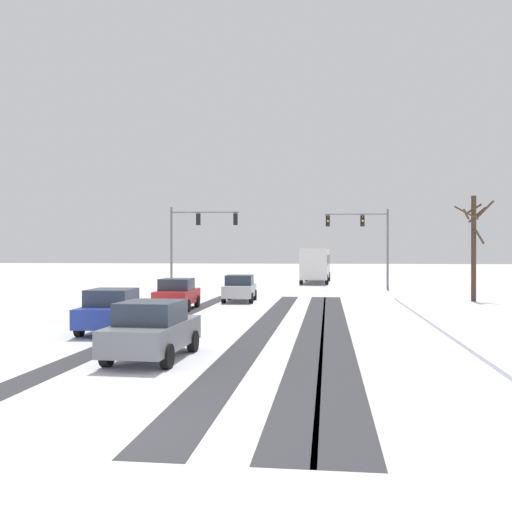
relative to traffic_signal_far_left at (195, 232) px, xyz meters
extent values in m
plane|color=silver|center=(6.59, -34.35, -4.61)|extent=(300.00, 300.00, 0.00)
cube|color=#38383D|center=(7.70, -20.26, -4.61)|extent=(1.07, 31.02, 0.01)
cube|color=#38383D|center=(3.30, -20.26, -4.61)|extent=(0.92, 31.02, 0.01)
cube|color=#38383D|center=(10.49, -20.26, -4.61)|extent=(1.05, 31.02, 0.01)
cube|color=#38383D|center=(9.60, -20.26, -4.61)|extent=(0.93, 31.02, 0.01)
cube|color=white|center=(16.39, -21.67, -4.55)|extent=(4.00, 31.02, 0.12)
cylinder|color=slate|center=(-1.80, -0.16, -1.36)|extent=(0.18, 0.18, 6.50)
cylinder|color=slate|center=(0.80, 0.05, 1.49)|extent=(5.23, 0.53, 0.12)
cube|color=black|center=(0.28, 0.01, 0.94)|extent=(0.34, 0.26, 0.90)
sphere|color=black|center=(0.27, 0.17, 1.24)|extent=(0.20, 0.20, 0.20)
sphere|color=orange|center=(0.27, 0.17, 0.94)|extent=(0.20, 0.20, 0.20)
sphere|color=black|center=(0.27, 0.17, 0.64)|extent=(0.20, 0.20, 0.20)
cube|color=black|center=(3.15, 0.23, 0.94)|extent=(0.34, 0.26, 0.90)
sphere|color=black|center=(3.14, 0.39, 1.24)|extent=(0.20, 0.20, 0.20)
sphere|color=orange|center=(3.14, 0.39, 0.94)|extent=(0.20, 0.20, 0.20)
sphere|color=black|center=(3.14, 0.39, 0.64)|extent=(0.20, 0.20, 0.20)
cylinder|color=slate|center=(14.99, 3.84, -1.36)|extent=(0.18, 0.18, 6.50)
cylinder|color=slate|center=(12.47, 3.66, 1.49)|extent=(5.05, 0.49, 0.12)
cube|color=black|center=(12.97, 3.70, 0.94)|extent=(0.34, 0.26, 0.90)
sphere|color=black|center=(12.99, 3.54, 1.24)|extent=(0.20, 0.20, 0.20)
sphere|color=orange|center=(12.99, 3.54, 0.94)|extent=(0.20, 0.20, 0.20)
sphere|color=black|center=(12.99, 3.54, 0.64)|extent=(0.20, 0.20, 0.20)
cube|color=black|center=(10.20, 3.49, 0.94)|extent=(0.34, 0.26, 0.90)
sphere|color=black|center=(10.21, 3.33, 1.24)|extent=(0.20, 0.20, 0.20)
sphere|color=orange|center=(10.21, 3.33, 0.94)|extent=(0.20, 0.20, 0.20)
sphere|color=black|center=(10.21, 3.33, 0.64)|extent=(0.20, 0.20, 0.20)
cube|color=#B7BABF|center=(4.90, -8.98, -3.94)|extent=(1.88, 4.17, 0.70)
cube|color=#2D3847|center=(4.90, -9.13, -3.29)|extent=(1.64, 1.97, 0.60)
cylinder|color=black|center=(4.03, -7.75, -4.29)|extent=(0.25, 0.65, 0.64)
cylinder|color=black|center=(5.65, -7.68, -4.29)|extent=(0.25, 0.65, 0.64)
cylinder|color=black|center=(4.15, -10.29, -4.29)|extent=(0.25, 0.65, 0.64)
cylinder|color=black|center=(5.76, -10.22, -4.29)|extent=(0.25, 0.65, 0.64)
cube|color=red|center=(2.38, -14.16, -3.94)|extent=(1.85, 4.16, 0.70)
cube|color=#2D3847|center=(2.39, -14.31, -3.29)|extent=(1.63, 1.95, 0.60)
cylinder|color=black|center=(1.53, -12.92, -4.29)|extent=(0.24, 0.65, 0.64)
cylinder|color=black|center=(3.14, -12.86, -4.29)|extent=(0.24, 0.65, 0.64)
cylinder|color=black|center=(1.62, -15.46, -4.29)|extent=(0.24, 0.65, 0.64)
cylinder|color=black|center=(3.23, -15.40, -4.29)|extent=(0.24, 0.65, 0.64)
cube|color=#233899|center=(2.26, -22.94, -3.94)|extent=(1.93, 4.19, 0.70)
cube|color=#2D3847|center=(2.27, -23.09, -3.29)|extent=(1.67, 1.99, 0.60)
cylinder|color=black|center=(1.38, -21.72, -4.29)|extent=(0.26, 0.65, 0.64)
cylinder|color=black|center=(2.99, -21.63, -4.29)|extent=(0.26, 0.65, 0.64)
cylinder|color=black|center=(1.53, -24.26, -4.29)|extent=(0.26, 0.65, 0.64)
cylinder|color=black|center=(3.14, -24.16, -4.29)|extent=(0.26, 0.65, 0.64)
cube|color=slate|center=(5.37, -28.04, -3.94)|extent=(1.82, 4.15, 0.70)
cube|color=#2D3847|center=(5.37, -28.19, -3.29)|extent=(1.61, 1.94, 0.60)
cylinder|color=black|center=(4.60, -26.75, -4.29)|extent=(0.24, 0.65, 0.64)
cylinder|color=black|center=(6.22, -26.80, -4.29)|extent=(0.24, 0.65, 0.64)
cylinder|color=black|center=(4.53, -29.29, -4.29)|extent=(0.24, 0.65, 0.64)
cylinder|color=black|center=(6.15, -29.34, -4.29)|extent=(0.24, 0.65, 0.64)
cube|color=silver|center=(9.02, 14.40, -2.68)|extent=(2.80, 11.06, 2.90)
cube|color=#283342|center=(9.02, 14.40, -2.33)|extent=(2.82, 10.19, 0.90)
cylinder|color=black|center=(10.11, 10.51, -4.13)|extent=(0.33, 0.97, 0.96)
cylinder|color=black|center=(7.73, 10.58, -4.13)|extent=(0.33, 0.97, 0.96)
cylinder|color=black|center=(10.30, 17.66, -4.13)|extent=(0.33, 0.97, 0.96)
cylinder|color=black|center=(7.93, 17.73, -4.13)|extent=(0.33, 0.97, 0.96)
cylinder|color=#423023|center=(19.04, -7.04, -1.39)|extent=(0.30, 0.30, 6.44)
cylinder|color=#423023|center=(19.78, -6.77, 1.01)|extent=(0.69, 1.59, 0.98)
cylinder|color=#423023|center=(18.59, -7.06, 0.72)|extent=(0.19, 0.98, 0.71)
cylinder|color=#423023|center=(19.31, -7.34, -0.68)|extent=(0.76, 0.71, 0.89)
cylinder|color=#423023|center=(19.35, -6.63, 0.69)|extent=(0.98, 0.78, 0.94)
cylinder|color=#423023|center=(19.12, -6.58, 1.04)|extent=(1.00, 0.29, 0.69)
cylinder|color=#423023|center=(18.47, -7.59, 0.77)|extent=(1.21, 1.24, 0.93)
camera|label=1|loc=(10.21, -43.62, -1.66)|focal=40.55mm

